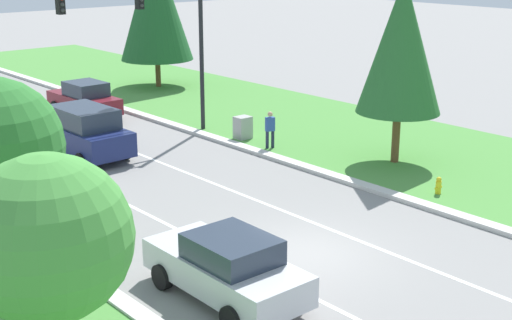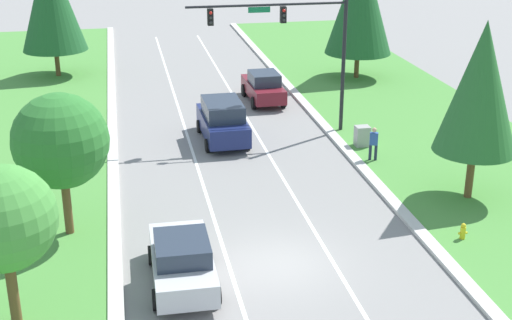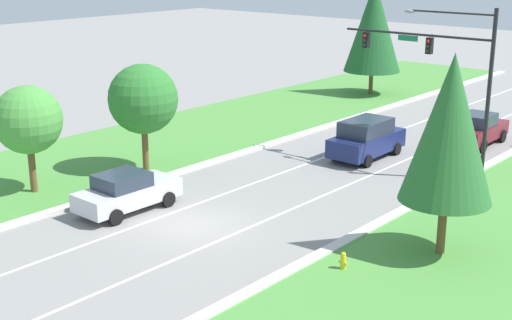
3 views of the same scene
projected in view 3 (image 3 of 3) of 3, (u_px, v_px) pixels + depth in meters
The scene contains 18 objects.
ground_plane at pixel (195, 226), 29.04m from camera, with size 160.00×160.00×0.00m, color gray.
curb_strip_right at pixel (306, 262), 25.48m from camera, with size 0.50×90.00×0.15m.
curb_strip_left at pixel (108, 194), 32.55m from camera, with size 0.50×90.00×0.15m.
grass_verge_right at pixel (440, 310), 22.21m from camera, with size 10.00×90.00×0.08m.
grass_verge_left at pixel (42, 173), 35.84m from camera, with size 10.00×90.00×0.08m.
lane_stripe_inner_left at pixel (165, 216), 30.16m from camera, with size 0.14×81.00×0.01m.
lane_stripe_inner_right at pixel (227, 237), 27.91m from camera, with size 0.14×81.00×0.01m.
traffic_signal_mast at pixel (446, 63), 34.66m from camera, with size 8.16×0.41×8.26m.
silver_sedan at pixel (127, 192), 30.49m from camera, with size 2.15×4.65×1.73m.
burgundy_sedan at pixel (478, 129), 40.84m from camera, with size 2.10×4.66×1.86m.
navy_suv at pixel (366, 138), 38.26m from camera, with size 2.30×4.96×2.12m.
utility_cabinet at pixel (463, 184), 32.56m from camera, with size 0.70×0.60×1.09m.
pedestrian at pixel (441, 185), 31.09m from camera, with size 0.43×0.33×1.69m.
fire_hydrant at pixel (343, 262), 24.91m from camera, with size 0.34×0.20×0.70m.
oak_near_left_tree at pixel (28, 120), 32.00m from camera, with size 3.11×3.11×5.03m.
conifer_far_right_tree at pixel (450, 129), 24.95m from camera, with size 3.34×3.34×7.47m.
oak_far_left_tree at pixel (143, 99), 35.25m from camera, with size 3.49×3.49×5.47m.
conifer_mid_left_tree at pixel (374, 26), 53.72m from camera, with size 4.30×4.30×8.74m.
Camera 3 is at (19.56, -18.89, 10.82)m, focal length 50.00 mm.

